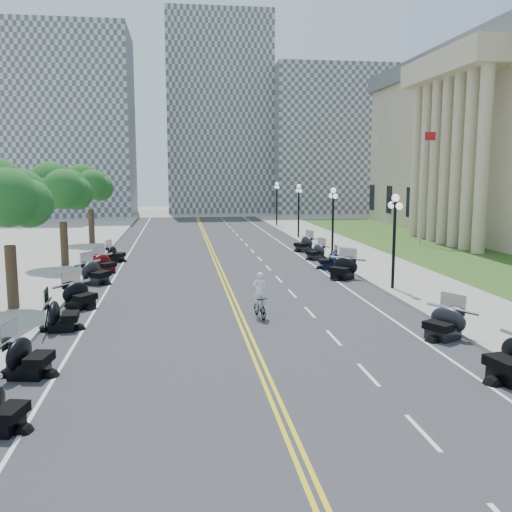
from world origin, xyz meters
name	(u,v)px	position (x,y,z in m)	size (l,w,h in m)	color
ground	(239,315)	(0.00, 0.00, 0.00)	(160.00, 160.00, 0.00)	gray
road	(222,275)	(0.00, 10.00, 0.00)	(16.00, 90.00, 0.01)	#333335
centerline_yellow_a	(220,274)	(-0.12, 10.00, 0.01)	(0.12, 90.00, 0.00)	yellow
centerline_yellow_b	(224,274)	(0.12, 10.00, 0.01)	(0.12, 90.00, 0.00)	yellow
edge_line_north	(323,272)	(6.40, 10.00, 0.01)	(0.12, 90.00, 0.00)	white
edge_line_south	(115,277)	(-6.40, 10.00, 0.01)	(0.12, 90.00, 0.00)	white
lane_dash_3	(423,432)	(3.20, -12.00, 0.01)	(0.12, 2.00, 0.00)	white
lane_dash_4	(368,374)	(3.20, -8.00, 0.01)	(0.12, 2.00, 0.00)	white
lane_dash_5	(334,338)	(3.20, -4.00, 0.01)	(0.12, 2.00, 0.00)	white
lane_dash_6	(310,312)	(3.20, 0.00, 0.01)	(0.12, 2.00, 0.00)	white
lane_dash_7	(292,293)	(3.20, 4.00, 0.01)	(0.12, 2.00, 0.00)	white
lane_dash_8	(279,279)	(3.20, 8.00, 0.01)	(0.12, 2.00, 0.00)	white
lane_dash_9	(268,268)	(3.20, 12.00, 0.01)	(0.12, 2.00, 0.00)	white
lane_dash_10	(260,259)	(3.20, 16.00, 0.01)	(0.12, 2.00, 0.00)	white
lane_dash_11	(252,251)	(3.20, 20.00, 0.01)	(0.12, 2.00, 0.00)	white
lane_dash_12	(246,245)	(3.20, 24.00, 0.01)	(0.12, 2.00, 0.00)	white
lane_dash_13	(241,239)	(3.20, 28.00, 0.01)	(0.12, 2.00, 0.00)	white
lane_dash_14	(237,235)	(3.20, 32.00, 0.01)	(0.12, 2.00, 0.00)	white
lane_dash_15	(233,231)	(3.20, 36.00, 0.01)	(0.12, 2.00, 0.00)	white
lane_dash_16	(230,227)	(3.20, 40.00, 0.01)	(0.12, 2.00, 0.00)	white
lane_dash_17	(227,224)	(3.20, 44.00, 0.01)	(0.12, 2.00, 0.00)	white
lane_dash_18	(224,221)	(3.20, 48.00, 0.01)	(0.12, 2.00, 0.00)	white
lane_dash_19	(222,219)	(3.20, 52.00, 0.01)	(0.12, 2.00, 0.00)	white
sidewalk_north	(386,269)	(10.50, 10.00, 0.07)	(5.00, 90.00, 0.15)	#9E9991
sidewalk_south	(43,278)	(-10.50, 10.00, 0.07)	(5.00, 90.00, 0.15)	#9E9991
lawn	(435,251)	(17.50, 18.00, 0.05)	(9.00, 60.00, 0.10)	#356023
distant_block_a	(68,124)	(-18.00, 62.00, 13.00)	(18.00, 14.00, 26.00)	gray
distant_block_b	(218,116)	(4.00, 68.00, 15.00)	(16.00, 12.00, 30.00)	gray
distant_block_c	(334,141)	(22.00, 65.00, 11.00)	(20.00, 14.00, 22.00)	gray
street_lamp_2	(394,242)	(8.60, 4.00, 2.60)	(0.50, 1.20, 4.90)	black
street_lamp_3	(333,222)	(8.60, 16.00, 2.60)	(0.50, 1.20, 4.90)	black
street_lamp_4	(299,211)	(8.60, 28.00, 2.60)	(0.50, 1.20, 4.90)	black
street_lamp_5	(277,204)	(8.60, 40.00, 2.60)	(0.50, 1.20, 4.90)	black
flagpole	(422,186)	(18.00, 22.00, 5.00)	(1.10, 0.20, 10.00)	silver
tree_2	(7,206)	(-10.00, 2.00, 4.75)	(4.80, 4.80, 9.20)	#235619
tree_3	(62,195)	(-10.00, 14.00, 4.75)	(4.80, 4.80, 9.20)	#235619
tree_4	(90,189)	(-10.00, 26.00, 4.75)	(4.80, 4.80, 9.20)	#235619
motorcycle_n_4	(443,322)	(7.23, -4.68, 0.68)	(1.93, 1.93, 1.35)	black
motorcycle_n_7	(342,267)	(6.92, 7.61, 0.72)	(2.06, 2.06, 1.44)	black
motorcycle_n_8	(328,259)	(7.00, 11.16, 0.62)	(1.78, 1.78, 1.25)	black
motorcycle_n_9	(316,251)	(7.13, 15.08, 0.63)	(1.79, 1.79, 1.25)	black
motorcycle_n_10	(304,243)	(7.20, 19.38, 0.67)	(1.92, 1.92, 1.35)	black
motorcycle_s_4	(29,355)	(-7.18, -6.71, 0.69)	(1.98, 1.98, 1.39)	black
motorcycle_s_5	(62,313)	(-7.21, -1.51, 0.69)	(1.96, 1.96, 1.37)	black
motorcycle_s_6	(80,294)	(-7.12, 2.25, 0.68)	(1.93, 1.93, 1.35)	black
motorcycle_s_7	(96,271)	(-7.19, 7.97, 0.72)	(2.07, 2.07, 1.45)	black
motorcycle_s_8	(104,262)	(-7.18, 11.66, 0.65)	(1.86, 1.86, 1.30)	#590A0C
motorcycle_s_9	(116,253)	(-6.97, 16.05, 0.62)	(1.76, 1.76, 1.23)	black
bicycle	(260,307)	(0.85, -0.64, 0.48)	(0.45, 1.60, 0.96)	#A51414
cyclist_rider	(260,277)	(0.85, -0.64, 1.79)	(0.60, 0.40, 1.66)	silver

